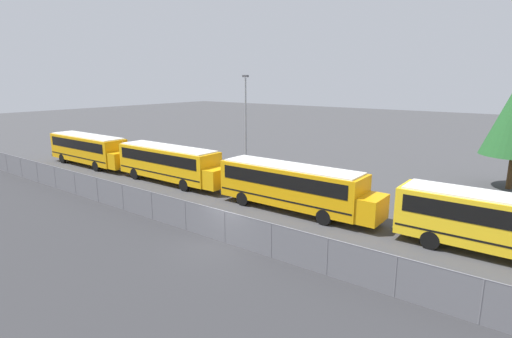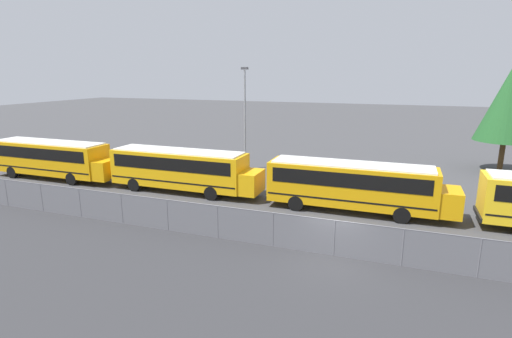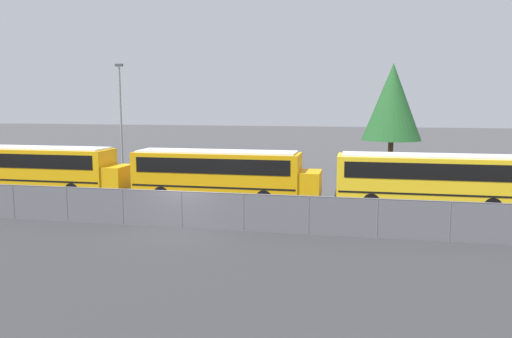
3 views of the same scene
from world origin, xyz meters
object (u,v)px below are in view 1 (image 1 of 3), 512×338
Objects in this scene: school_bus_1 at (170,162)px; school_bus_2 at (293,184)px; school_bus_0 at (89,148)px; light_pole at (246,119)px.

school_bus_1 and school_bus_2 have the same top height.
school_bus_2 is (23.88, 0.25, 0.00)m from school_bus_0.
light_pole is (-10.43, 8.09, 3.02)m from school_bus_2.
light_pole is (13.44, 8.34, 3.02)m from school_bus_0.
light_pole is at bearing 78.01° from school_bus_1.
light_pole reaches higher than school_bus_2.
school_bus_2 is at bearing 0.60° from school_bus_0.
school_bus_1 is at bearing 1.55° from school_bus_0.
school_bus_1 is at bearing -101.99° from light_pole.
light_pole reaches higher than school_bus_1.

